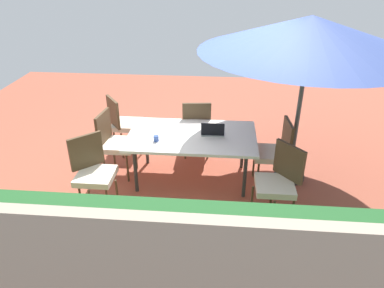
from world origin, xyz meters
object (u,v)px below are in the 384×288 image
dining_table (192,138)px  chair_southeast (123,122)px  chair_northeast (93,170)px  cup (156,138)px  chair_south (196,125)px  chair_west (275,150)px  patio_umbrella (310,34)px  laptop (213,132)px  chair_northwest (279,180)px  chair_east (114,141)px

dining_table → chair_southeast: chair_southeast is taller
chair_northeast → chair_southeast: bearing=47.3°
dining_table → cup: size_ratio=21.87×
chair_south → dining_table: bearing=83.2°
chair_northeast → chair_west: 2.47m
dining_table → patio_umbrella: bearing=-174.3°
dining_table → chair_northeast: bearing=32.0°
cup → laptop: bearing=-161.0°
chair_northwest → cup: (1.59, -0.55, 0.21)m
cup → chair_east: bearing=-22.7°
chair_northeast → chair_northwest: same height
chair_east → dining_table: bearing=-85.8°
chair_east → chair_northeast: bearing=-176.9°
cup → chair_west: bearing=-172.6°
patio_umbrella → chair_west: patio_umbrella is taller
chair_northeast → cup: size_ratio=11.98×
chair_northwest → laptop: chair_northwest is taller
chair_northwest → cup: 1.69m
chair_south → cup: bearing=57.0°
chair_northwest → chair_southeast: 2.75m
chair_east → chair_south: bearing=-53.6°
chair_south → chair_southeast: same height
patio_umbrella → chair_west: (0.28, 0.16, -1.54)m
laptop → cup: laptop is taller
chair_northeast → chair_northwest: size_ratio=1.00×
chair_west → dining_table: bearing=-95.6°
chair_northeast → chair_northwest: bearing=-43.0°
patio_umbrella → chair_east: (2.58, 0.09, -1.54)m
patio_umbrella → chair_southeast: 3.10m
dining_table → patio_umbrella: (-1.44, -0.14, 1.42)m
chair_south → chair_west: 1.36m
patio_umbrella → laptop: bearing=5.6°
patio_umbrella → chair_east: size_ratio=2.85×
patio_umbrella → chair_south: patio_umbrella is taller
dining_table → chair_northeast: 1.41m
chair_east → chair_northwest: bearing=-103.3°
laptop → cup: bearing=18.0°
chair_south → cup: (0.48, 0.94, 0.21)m
chair_south → chair_northeast: size_ratio=1.00×
laptop → cup: (0.75, 0.26, -0.01)m
dining_table → chair_west: bearing=179.1°
chair_south → laptop: size_ratio=3.02×
cup → dining_table: bearing=-153.9°
chair_south → chair_northwest: (-1.11, 1.48, 0.00)m
chair_east → chair_south: size_ratio=1.00×
chair_east → chair_northwest: same height
patio_umbrella → chair_south: bearing=-21.4°
chair_northwest → laptop: (0.84, -0.81, 0.22)m
chair_northeast → laptop: size_ratio=3.02×
chair_east → chair_northeast: (0.05, 0.80, 0.00)m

